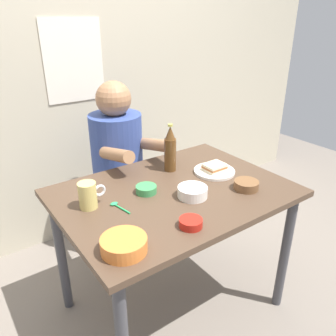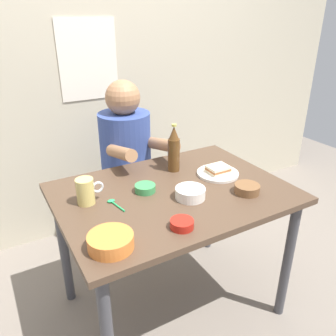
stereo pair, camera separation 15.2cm
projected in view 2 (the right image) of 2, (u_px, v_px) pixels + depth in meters
The scene contains 15 objects.
ground_plane at pixel (172, 304), 1.95m from camera, with size 6.00×6.00×0.00m, color slate.
wall_back at pixel (93, 50), 2.24m from camera, with size 4.40×0.09×2.60m.
dining_table at pixel (173, 207), 1.68m from camera, with size 1.10×0.80×0.74m.
stool at pixel (129, 202), 2.31m from camera, with size 0.34×0.34×0.45m.
person_seated at pixel (126, 145), 2.13m from camera, with size 0.33×0.56×0.72m.
plate_orange at pixel (218, 173), 1.80m from camera, with size 0.22×0.22×0.01m, color silver.
sandwich at pixel (218, 169), 1.79m from camera, with size 0.11×0.09×0.04m.
beer_mug at pixel (86, 191), 1.51m from camera, with size 0.13×0.08×0.12m.
beer_bottle at pixel (174, 150), 1.81m from camera, with size 0.06×0.06×0.26m.
rice_bowl_white at pixel (190, 193), 1.57m from camera, with size 0.14×0.14×0.05m.
dip_bowl_green at pixel (145, 188), 1.63m from camera, with size 0.10×0.10×0.03m.
condiment_bowl_brown at pixel (247, 188), 1.61m from camera, with size 0.12×0.12×0.04m.
soup_bowl_orange at pixel (111, 241), 1.23m from camera, with size 0.17×0.17×0.05m.
sambal_bowl_red at pixel (182, 224), 1.35m from camera, with size 0.10×0.10×0.03m.
spoon at pixel (114, 203), 1.53m from camera, with size 0.04×0.12×0.01m.
Camera 2 is at (-0.74, -1.25, 1.52)m, focal length 36.33 mm.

